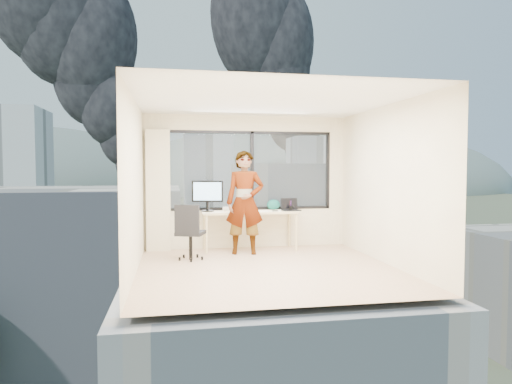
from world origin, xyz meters
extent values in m
cube|color=tan|center=(0.00, 0.00, 0.00)|extent=(4.00, 4.00, 0.01)
cube|color=white|center=(0.00, 0.00, 2.60)|extent=(4.00, 4.00, 0.01)
cube|color=beige|center=(0.00, -2.00, 1.30)|extent=(4.00, 0.01, 2.60)
cube|color=beige|center=(-2.00, 0.00, 1.30)|extent=(0.01, 4.00, 2.60)
cube|color=beige|center=(2.00, 0.00, 1.30)|extent=(0.01, 4.00, 2.60)
cube|color=beige|center=(-1.72, 1.88, 1.15)|extent=(0.45, 0.14, 2.30)
cube|color=beige|center=(0.00, 1.66, 0.38)|extent=(1.80, 0.60, 0.75)
imported|color=#2D2D33|center=(-0.15, 1.31, 0.95)|extent=(0.76, 0.56, 1.89)
cube|color=white|center=(-0.35, 1.91, 0.79)|extent=(0.31, 0.27, 0.07)
cube|color=black|center=(0.47, 1.57, 0.76)|extent=(0.12, 0.07, 0.01)
cylinder|color=black|center=(0.80, 1.62, 0.80)|extent=(0.08, 0.08, 0.09)
ellipsoid|color=#0D4C50|center=(0.51, 1.87, 0.85)|extent=(0.27, 0.16, 0.20)
cube|color=#515B3D|center=(0.00, 120.00, -14.00)|extent=(400.00, 400.00, 0.04)
cube|color=#F2E3CB|center=(-9.00, 30.00, -7.00)|extent=(16.00, 12.00, 14.00)
cube|color=white|center=(12.00, 38.00, -6.00)|extent=(14.00, 13.00, 16.00)
cube|color=silver|center=(-35.00, 95.00, 0.00)|extent=(14.00, 14.00, 28.00)
cube|color=silver|center=(8.00, 120.00, 1.00)|extent=(13.00, 13.00, 30.00)
cube|color=silver|center=(45.00, 140.00, -1.00)|extent=(15.00, 15.00, 26.00)
ellipsoid|color=slate|center=(100.00, 320.00, -14.00)|extent=(300.00, 220.00, 96.00)
camera|label=1|loc=(-1.43, -6.83, 1.57)|focal=31.69mm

